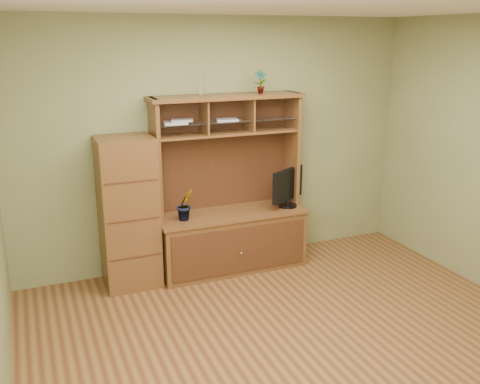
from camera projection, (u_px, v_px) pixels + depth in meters
room at (308, 190)px, 4.08m from camera, size 4.54×4.04×2.74m
media_hutch at (230, 222)px, 5.86m from camera, size 1.66×0.61×1.90m
monitor at (288, 187)px, 5.93m from camera, size 0.49×0.31×0.43m
orchid_plant at (185, 205)px, 5.51m from camera, size 0.21×0.19×0.33m
top_plant at (260, 82)px, 5.65m from camera, size 0.14×0.10×0.25m
reed_diffuser at (200, 86)px, 5.41m from camera, size 0.05×0.05×0.26m
magazines at (195, 121)px, 5.48m from camera, size 0.82×0.23×0.04m
side_cabinet at (128, 213)px, 5.39m from camera, size 0.55×0.50×1.54m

